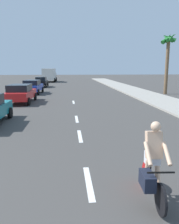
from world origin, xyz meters
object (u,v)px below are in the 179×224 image
at_px(cyclist, 152,166).
at_px(palm_tree_far, 168,46).
at_px(parked_car_red, 20,93).
at_px(parked_car_blue, 32,86).
at_px(delivery_truck, 49,75).
at_px(parked_car_black, 41,82).

bearing_deg(cyclist, palm_tree_far, -110.72).
bearing_deg(palm_tree_far, parked_car_red, -161.43).
bearing_deg(parked_car_blue, delivery_truck, 92.62).
bearing_deg(palm_tree_far, parked_car_blue, 173.05).
relative_size(cyclist, delivery_truck, 0.29).
xyz_separation_m(parked_car_red, parked_car_black, (0.00, 15.94, -0.01)).
xyz_separation_m(parked_car_black, delivery_truck, (0.27, 13.01, 0.67)).
bearing_deg(parked_car_blue, cyclist, -71.83).
xyz_separation_m(cyclist, parked_car_blue, (-5.82, 22.02, 0.01)).
distance_m(parked_car_black, palm_tree_far, 19.12).
relative_size(parked_car_black, palm_tree_far, 0.58).
relative_size(parked_car_red, parked_car_blue, 1.05).
xyz_separation_m(parked_car_red, parked_car_blue, (-0.02, 6.92, -0.00)).
xyz_separation_m(cyclist, parked_car_red, (-5.80, 15.11, 0.01)).
bearing_deg(parked_car_blue, parked_car_red, -86.49).
distance_m(cyclist, parked_car_red, 16.18).
bearing_deg(cyclist, parked_car_blue, -71.18).
distance_m(parked_car_blue, delivery_truck, 22.05).
bearing_deg(parked_car_black, parked_car_blue, -89.11).
bearing_deg(parked_car_red, cyclist, -67.16).
distance_m(delivery_truck, palm_tree_far, 28.36).
xyz_separation_m(parked_car_blue, delivery_truck, (0.29, 22.04, 0.66)).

